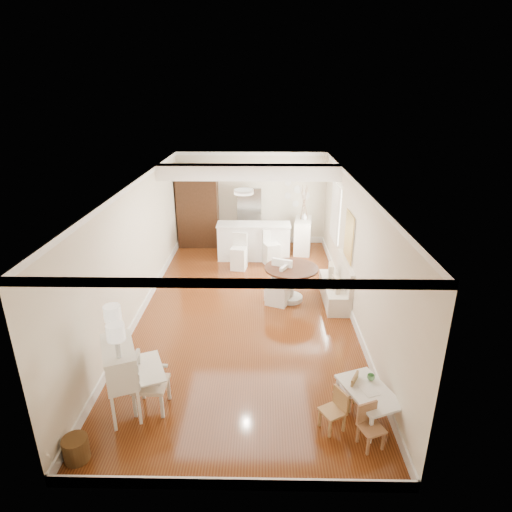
{
  "coord_description": "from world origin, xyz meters",
  "views": [
    {
      "loc": [
        0.36,
        -8.27,
        4.52
      ],
      "look_at": [
        0.21,
        0.3,
        1.16
      ],
      "focal_mm": 30.0,
      "sensor_mm": 36.0,
      "label": 1
    }
  ],
  "objects_px": {
    "pantry_cabinet": "(198,209)",
    "bar_stool_left": "(239,252)",
    "kids_chair_a": "(332,411)",
    "breakfast_counter": "(254,241)",
    "kids_table": "(367,404)",
    "gustavian_armchair": "(151,383)",
    "kids_chair_c": "(371,427)",
    "bar_stool_right": "(271,248)",
    "sideboard": "(303,236)",
    "slip_chair_far": "(277,282)",
    "fridge": "(261,218)",
    "dining_table": "(291,284)",
    "kids_chair_b": "(345,389)",
    "slip_chair_near": "(279,283)",
    "wicker_basket": "(76,449)",
    "secretary_bureau": "(122,379)"
  },
  "relations": [
    {
      "from": "breakfast_counter",
      "to": "slip_chair_far",
      "type": "bearing_deg",
      "value": -77.06
    },
    {
      "from": "wicker_basket",
      "to": "pantry_cabinet",
      "type": "relative_size",
      "value": 0.14
    },
    {
      "from": "kids_table",
      "to": "dining_table",
      "type": "relative_size",
      "value": 0.81
    },
    {
      "from": "wicker_basket",
      "to": "fridge",
      "type": "bearing_deg",
      "value": 74.03
    },
    {
      "from": "secretary_bureau",
      "to": "sideboard",
      "type": "xyz_separation_m",
      "value": [
        3.23,
        6.82,
        -0.06
      ]
    },
    {
      "from": "kids_chair_c",
      "to": "breakfast_counter",
      "type": "relative_size",
      "value": 0.3
    },
    {
      "from": "kids_chair_b",
      "to": "slip_chair_near",
      "type": "xyz_separation_m",
      "value": [
        -0.9,
        3.36,
        0.19
      ]
    },
    {
      "from": "bar_stool_left",
      "to": "bar_stool_right",
      "type": "distance_m",
      "value": 0.94
    },
    {
      "from": "slip_chair_far",
      "to": "sideboard",
      "type": "distance_m",
      "value": 3.28
    },
    {
      "from": "breakfast_counter",
      "to": "kids_chair_a",
      "type": "bearing_deg",
      "value": -79.22
    },
    {
      "from": "kids_chair_c",
      "to": "breakfast_counter",
      "type": "height_order",
      "value": "breakfast_counter"
    },
    {
      "from": "bar_stool_left",
      "to": "kids_table",
      "type": "bearing_deg",
      "value": -58.45
    },
    {
      "from": "dining_table",
      "to": "kids_chair_a",
      "type": "bearing_deg",
      "value": -84.94
    },
    {
      "from": "wicker_basket",
      "to": "breakfast_counter",
      "type": "xyz_separation_m",
      "value": [
        2.15,
        7.16,
        0.35
      ]
    },
    {
      "from": "kids_chair_c",
      "to": "fridge",
      "type": "relative_size",
      "value": 0.35
    },
    {
      "from": "bar_stool_right",
      "to": "fridge",
      "type": "relative_size",
      "value": 0.54
    },
    {
      "from": "dining_table",
      "to": "pantry_cabinet",
      "type": "xyz_separation_m",
      "value": [
        -2.6,
        3.67,
        0.74
      ]
    },
    {
      "from": "bar_stool_right",
      "to": "sideboard",
      "type": "bearing_deg",
      "value": 26.21
    },
    {
      "from": "pantry_cabinet",
      "to": "bar_stool_left",
      "type": "bearing_deg",
      "value": -54.64
    },
    {
      "from": "kids_chair_a",
      "to": "slip_chair_near",
      "type": "xyz_separation_m",
      "value": [
        -0.64,
        3.84,
        0.18
      ]
    },
    {
      "from": "gustavian_armchair",
      "to": "kids_chair_c",
      "type": "height_order",
      "value": "gustavian_armchair"
    },
    {
      "from": "wicker_basket",
      "to": "kids_chair_c",
      "type": "distance_m",
      "value": 3.89
    },
    {
      "from": "secretary_bureau",
      "to": "fridge",
      "type": "distance_m",
      "value": 7.55
    },
    {
      "from": "kids_table",
      "to": "breakfast_counter",
      "type": "height_order",
      "value": "breakfast_counter"
    },
    {
      "from": "kids_table",
      "to": "bar_stool_right",
      "type": "bearing_deg",
      "value": 102.5
    },
    {
      "from": "wicker_basket",
      "to": "sideboard",
      "type": "relative_size",
      "value": 0.32
    },
    {
      "from": "secretary_bureau",
      "to": "kids_chair_b",
      "type": "distance_m",
      "value": 3.33
    },
    {
      "from": "kids_chair_c",
      "to": "bar_stool_right",
      "type": "relative_size",
      "value": 0.65
    },
    {
      "from": "dining_table",
      "to": "slip_chair_near",
      "type": "bearing_deg",
      "value": -155.55
    },
    {
      "from": "slip_chair_near",
      "to": "bar_stool_left",
      "type": "xyz_separation_m",
      "value": [
        -1.0,
        1.95,
        -0.01
      ]
    },
    {
      "from": "dining_table",
      "to": "slip_chair_far",
      "type": "height_order",
      "value": "slip_chair_far"
    },
    {
      "from": "breakfast_counter",
      "to": "pantry_cabinet",
      "type": "xyz_separation_m",
      "value": [
        -1.7,
        1.08,
        0.63
      ]
    },
    {
      "from": "gustavian_armchair",
      "to": "dining_table",
      "type": "xyz_separation_m",
      "value": [
        2.29,
        3.58,
        -0.04
      ]
    },
    {
      "from": "kids_chair_b",
      "to": "slip_chair_far",
      "type": "distance_m",
      "value": 3.63
    },
    {
      "from": "wicker_basket",
      "to": "breakfast_counter",
      "type": "relative_size",
      "value": 0.16
    },
    {
      "from": "dining_table",
      "to": "slip_chair_far",
      "type": "bearing_deg",
      "value": 175.86
    },
    {
      "from": "slip_chair_far",
      "to": "fridge",
      "type": "height_order",
      "value": "fridge"
    },
    {
      "from": "kids_chair_c",
      "to": "slip_chair_far",
      "type": "relative_size",
      "value": 0.7
    },
    {
      "from": "kids_chair_c",
      "to": "slip_chair_far",
      "type": "distance_m",
      "value": 4.45
    },
    {
      "from": "dining_table",
      "to": "sideboard",
      "type": "distance_m",
      "value": 3.24
    },
    {
      "from": "secretary_bureau",
      "to": "bar_stool_left",
      "type": "height_order",
      "value": "secretary_bureau"
    },
    {
      "from": "kids_table",
      "to": "bar_stool_left",
      "type": "xyz_separation_m",
      "value": [
        -2.18,
        5.55,
        0.24
      ]
    },
    {
      "from": "secretary_bureau",
      "to": "fridge",
      "type": "xyz_separation_m",
      "value": [
        2.0,
        7.27,
        0.34
      ]
    },
    {
      "from": "kids_chair_a",
      "to": "breakfast_counter",
      "type": "xyz_separation_m",
      "value": [
        -1.25,
        6.57,
        0.2
      ]
    },
    {
      "from": "bar_stool_left",
      "to": "fridge",
      "type": "distance_m",
      "value": 1.96
    },
    {
      "from": "dining_table",
      "to": "kids_chair_c",
      "type": "bearing_deg",
      "value": -79.07
    },
    {
      "from": "gustavian_armchair",
      "to": "kids_table",
      "type": "distance_m",
      "value": 3.2
    },
    {
      "from": "kids_chair_b",
      "to": "bar_stool_right",
      "type": "height_order",
      "value": "bar_stool_right"
    },
    {
      "from": "dining_table",
      "to": "fridge",
      "type": "xyz_separation_m",
      "value": [
        -0.7,
        3.64,
        0.49
      ]
    },
    {
      "from": "secretary_bureau",
      "to": "slip_chair_far",
      "type": "height_order",
      "value": "secretary_bureau"
    }
  ]
}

